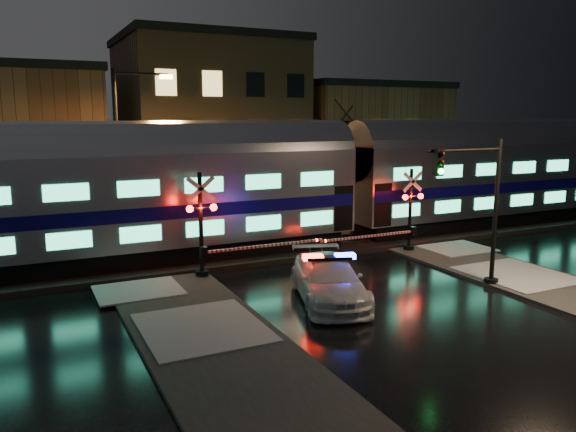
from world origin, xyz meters
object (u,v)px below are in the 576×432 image
object	(u,v)px
traffic_light	(479,211)
streetlight	(123,147)
police_car	(329,280)
crossing_signal_right	(405,219)
crossing_signal_left	(211,235)

from	to	relation	value
traffic_light	streetlight	xyz separation A→B (m)	(-10.41, 12.35, 1.97)
police_car	crossing_signal_right	xyz separation A→B (m)	(6.64, 4.48, 0.87)
crossing_signal_left	police_car	bearing A→B (deg)	-58.19
crossing_signal_left	streetlight	distance (m)	7.68
police_car	traffic_light	bearing A→B (deg)	5.68
traffic_light	streetlight	bearing A→B (deg)	125.78
traffic_light	crossing_signal_left	bearing A→B (deg)	141.59
traffic_light	streetlight	distance (m)	16.27
police_car	streetlight	xyz separation A→B (m)	(-4.82, 11.18, 4.15)
police_car	crossing_signal_right	distance (m)	8.06
crossing_signal_right	crossing_signal_left	xyz separation A→B (m)	(-9.42, 0.01, 0.12)
police_car	streetlight	bearing A→B (deg)	130.85
police_car	crossing_signal_left	distance (m)	5.37
police_car	crossing_signal_left	xyz separation A→B (m)	(-2.78, 4.49, 0.99)
police_car	crossing_signal_right	bearing A→B (deg)	51.51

